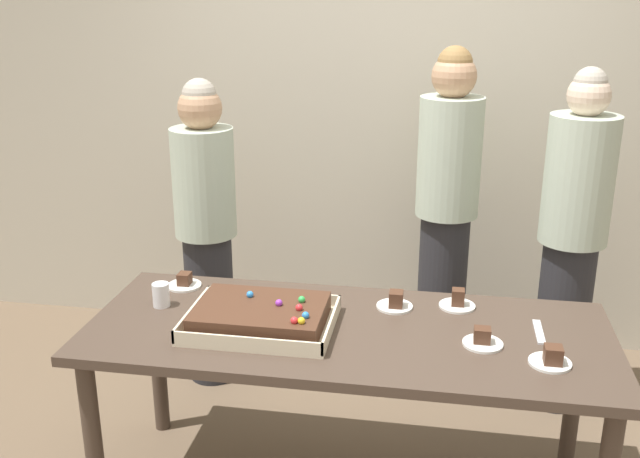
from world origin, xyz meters
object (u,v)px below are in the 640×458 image
party_table (347,348)px  sheet_cake (261,317)px  person_striped_tie_right (446,211)px  plated_slice_far_left (552,359)px  plated_slice_near_right (184,283)px  person_green_shirt_behind (572,239)px  person_serving_front (206,228)px  plated_slice_center_front (395,303)px  plated_slice_near_left (457,302)px  plated_slice_far_right (482,340)px  drink_cup_nearest (161,295)px  cake_server_utensil (539,332)px

party_table → sheet_cake: sheet_cake is taller
sheet_cake → person_striped_tie_right: bearing=58.3°
person_striped_tie_right → party_table: bearing=13.2°
plated_slice_far_left → plated_slice_near_right: bearing=163.6°
plated_slice_near_right → plated_slice_far_left: 1.57m
plated_slice_far_left → person_green_shirt_behind: (0.22, 1.06, 0.09)m
plated_slice_near_right → person_serving_front: bearing=98.3°
plated_slice_near_right → plated_slice_center_front: plated_slice_center_front is taller
person_serving_front → sheet_cake: bearing=0.0°
plated_slice_near_right → person_serving_front: (-0.08, 0.57, 0.06)m
plated_slice_near_left → person_serving_front: person_serving_front is taller
person_green_shirt_behind → plated_slice_far_right: bearing=28.6°
drink_cup_nearest → person_striped_tie_right: size_ratio=0.06×
person_serving_front → person_green_shirt_behind: bearing=61.5°
sheet_cake → person_serving_front: 1.03m
party_table → sheet_cake: size_ratio=3.59×
plated_slice_center_front → person_striped_tie_right: person_striped_tie_right is taller
person_serving_front → cake_server_utensil: bearing=34.3°
drink_cup_nearest → person_serving_front: bearing=94.4°
person_green_shirt_behind → plated_slice_far_left: bearing=42.5°
sheet_cake → plated_slice_far_right: (0.85, -0.00, -0.02)m
person_green_shirt_behind → person_striped_tie_right: 0.63m
drink_cup_nearest → person_striped_tie_right: (1.15, 1.01, 0.11)m
plated_slice_center_front → plated_slice_near_right: bearing=175.9°
plated_slice_near_left → drink_cup_nearest: bearing=-170.7°
party_table → drink_cup_nearest: size_ratio=20.40×
party_table → person_green_shirt_behind: bearing=42.9°
plated_slice_far_right → person_serving_front: (-1.36, 0.90, 0.06)m
party_table → sheet_cake: (-0.33, -0.05, 0.13)m
drink_cup_nearest → person_serving_front: size_ratio=0.06×
person_serving_front → plated_slice_center_front: bearing=28.3°
plated_slice_far_right → drink_cup_nearest: size_ratio=1.50×
plated_slice_center_front → person_striped_tie_right: size_ratio=0.08×
plated_slice_near_right → plated_slice_center_front: size_ratio=1.00×
plated_slice_near_right → party_table: bearing=-20.4°
plated_slice_near_left → person_serving_front: bearing=155.5°
person_striped_tie_right → cake_server_utensil: bearing=51.9°
plated_slice_far_left → cake_server_utensil: bearing=93.3°
plated_slice_center_front → plated_slice_far_left: bearing=-33.4°
sheet_cake → cake_server_utensil: bearing=7.1°
person_green_shirt_behind → sheet_cake: bearing=0.0°
sheet_cake → plated_slice_near_right: sheet_cake is taller
plated_slice_near_right → person_green_shirt_behind: size_ratio=0.09×
drink_cup_nearest → plated_slice_far_left: bearing=-8.7°
party_table → plated_slice_far_left: size_ratio=13.60×
sheet_cake → party_table: bearing=7.8°
plated_slice_far_left → plated_slice_center_front: 0.69m
party_table → person_green_shirt_behind: size_ratio=1.20×
sheet_cake → plated_slice_near_right: (-0.43, 0.33, -0.03)m
plated_slice_near_left → plated_slice_center_front: 0.26m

